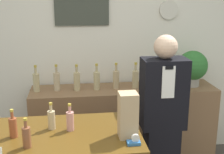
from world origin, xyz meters
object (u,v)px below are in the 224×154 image
potted_plant (193,67)px  shopkeeper (162,121)px  paper_bag (128,115)px  tape_dispenser (134,141)px

potted_plant → shopkeeper: bearing=-128.7°
shopkeeper → potted_plant: 0.91m
paper_bag → tape_dispenser: size_ratio=3.64×
shopkeeper → paper_bag: size_ratio=4.90×
potted_plant → paper_bag: potted_plant is taller
shopkeeper → paper_bag: 0.82m
shopkeeper → potted_plant: size_ratio=3.98×
potted_plant → paper_bag: bearing=-127.4°
potted_plant → tape_dispenser: size_ratio=4.49×
potted_plant → tape_dispenser: bearing=-124.2°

